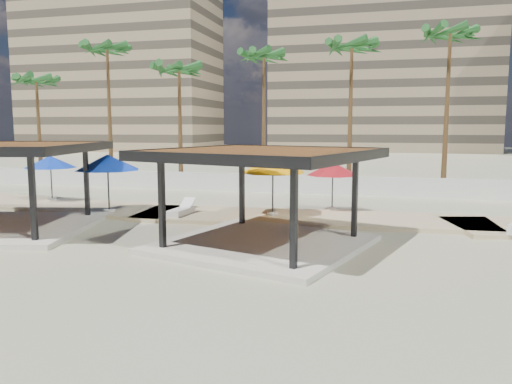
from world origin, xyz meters
TOP-DOWN VIEW (x-y plane):
  - ground at (0.00, 0.00)m, footprint 200.00×200.00m
  - promenade at (2.00, 7.67)m, footprint 44.45×7.97m
  - boundary_wall at (0.00, 16.00)m, footprint 56.00×0.30m
  - building_west at (-42.00, 68.00)m, footprint 34.00×16.00m
  - building_mid at (4.00, 78.00)m, footprint 38.00×16.00m
  - pavilion_central at (1.27, 1.48)m, footprint 8.51×8.51m
  - pavilion_west at (-9.76, 1.54)m, footprint 8.43×8.43m
  - umbrella_a at (-12.60, 8.40)m, footprint 3.39×3.39m
  - umbrella_b at (0.38, 6.95)m, footprint 3.92×3.92m
  - umbrella_c at (2.89, 9.20)m, footprint 3.33×3.33m
  - umbrella_f at (-7.46, 5.80)m, footprint 3.22×3.22m
  - lounger_a at (-3.74, 5.91)m, footprint 0.74×1.89m
  - palm_a at (-21.00, 18.30)m, footprint 3.00×3.00m
  - palm_b at (-15.00, 18.70)m, footprint 3.00×3.00m
  - palm_c at (-9.00, 18.10)m, footprint 3.00×3.00m
  - palm_d at (-3.00, 18.90)m, footprint 3.00×3.00m
  - palm_e at (3.00, 18.40)m, footprint 3.00×3.00m
  - palm_f at (9.00, 18.60)m, footprint 3.00×3.00m

SIDE VIEW (x-z plane):
  - ground at x=0.00m, z-range 0.00..0.00m
  - promenade at x=2.00m, z-range -0.06..0.18m
  - lounger_a at x=-3.74m, z-range 0.00..0.70m
  - boundary_wall at x=0.00m, z-range 0.00..1.20m
  - pavilion_central at x=1.27m, z-range 0.34..3.81m
  - pavilion_west at x=-9.76m, z-range 0.35..3.93m
  - umbrella_c at x=2.89m, z-range 1.02..3.37m
  - umbrella_a at x=-12.60m, z-range 1.07..3.55m
  - umbrella_b at x=0.38m, z-range 1.15..3.86m
  - umbrella_f at x=-7.46m, z-range 1.17..3.94m
  - palm_a at x=-21.00m, z-range 3.19..11.83m
  - palm_c at x=-9.00m, z-range 3.40..12.50m
  - palm_d at x=-3.00m, z-range 3.77..13.71m
  - palm_e at x=3.00m, z-range 3.90..14.17m
  - palm_b at x=-15.00m, z-range 4.15..14.99m
  - palm_f at x=9.00m, z-range 4.15..14.99m
  - building_mid at x=4.00m, z-range -0.93..29.47m
  - building_west at x=-42.00m, z-range -0.93..31.47m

